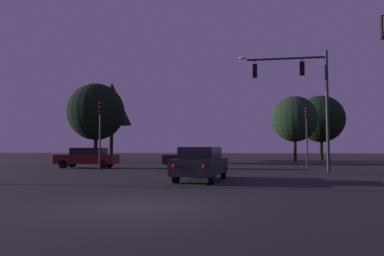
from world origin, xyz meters
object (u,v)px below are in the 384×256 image
Objects in this scene: traffic_light_corner_left at (100,121)px; tree_right_cluster at (295,119)px; traffic_signal_mast_arm at (303,88)px; tree_behind_sign at (112,104)px; car_crossing_left at (193,158)px; car_crossing_right at (87,157)px; traffic_light_corner_right at (307,124)px; tree_left_far at (321,119)px; car_nearside_lane at (201,163)px; tree_center_horizon at (96,112)px.

traffic_light_corner_left is 0.63× the size of tree_right_cluster.
tree_behind_sign reaches higher than traffic_signal_mast_arm.
car_crossing_right is (-7.94, -0.44, 0.00)m from car_crossing_left.
tree_left_far is (4.20, 16.19, 1.71)m from traffic_light_corner_right.
tree_left_far is at bearing 70.09° from car_nearside_lane.
car_crossing_right is at bearing -163.19° from traffic_light_corner_right.
car_nearside_lane is 0.57× the size of tree_center_horizon.
tree_right_cluster is (20.95, 5.82, -0.55)m from tree_center_horizon.
tree_left_far is 27.13m from tree_center_horizon.
tree_behind_sign is 1.34× the size of tree_right_cluster.
traffic_signal_mast_arm is 9.02m from car_crossing_left.
traffic_signal_mast_arm reaches higher than traffic_light_corner_right.
car_crossing_left and car_crossing_right have the same top height.
traffic_light_corner_right is at bearing 64.39° from car_nearside_lane.
traffic_signal_mast_arm is 16.21m from car_crossing_right.
traffic_signal_mast_arm reaches higher than car_nearside_lane.
traffic_signal_mast_arm is 0.94× the size of tree_center_horizon.
car_crossing_left is at bearing -52.51° from tree_behind_sign.
tree_left_far is at bearing 52.76° from traffic_light_corner_left.
tree_right_cluster reaches higher than car_crossing_left.
traffic_light_corner_right is 0.67× the size of tree_right_cluster.
car_nearside_lane is 0.59× the size of tree_left_far.
tree_right_cluster is at bearing 43.08° from car_crossing_right.
traffic_light_corner_left is at bearing 141.20° from car_nearside_lane.
car_crossing_left is at bearing -152.19° from traffic_light_corner_right.
traffic_light_corner_right is 10.99m from tree_right_cluster.
traffic_light_corner_left is 0.55× the size of tree_center_horizon.
car_crossing_left is at bearing -120.42° from tree_right_cluster.
traffic_light_corner_left is 4.62m from car_crossing_right.
tree_right_cluster is at bearing 73.99° from car_nearside_lane.
traffic_light_corner_right reaches higher than car_crossing_left.
traffic_signal_mast_arm is 1.59× the size of traffic_light_corner_right.
car_crossing_right is 19.25m from tree_behind_sign.
car_crossing_left is 7.95m from car_crossing_right.
car_nearside_lane and car_crossing_right have the same top height.
tree_behind_sign is 1.18× the size of tree_center_horizon.
traffic_signal_mast_arm is 1.07× the size of tree_right_cluster.
tree_right_cluster reaches higher than car_nearside_lane.
car_crossing_left is (-1.89, 9.61, -0.00)m from car_nearside_lane.
tree_right_cluster reaches higher than car_crossing_right.
car_crossing_right is at bearing 126.56° from traffic_light_corner_left.
tree_center_horizon is at bearing -164.48° from tree_right_cluster.
traffic_light_corner_right is at bearing -13.90° from tree_center_horizon.
car_nearside_lane is 24.11m from tree_center_horizon.
traffic_light_corner_left is 22.24m from tree_behind_sign.
traffic_light_corner_left is (-13.15, -1.74, -2.14)m from traffic_signal_mast_arm.
tree_center_horizon reaches higher than car_crossing_right.
traffic_light_corner_right is 0.61× the size of tree_left_far.
car_crossing_left is 0.52× the size of tree_left_far.
car_nearside_lane is 13.45m from car_crossing_right.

